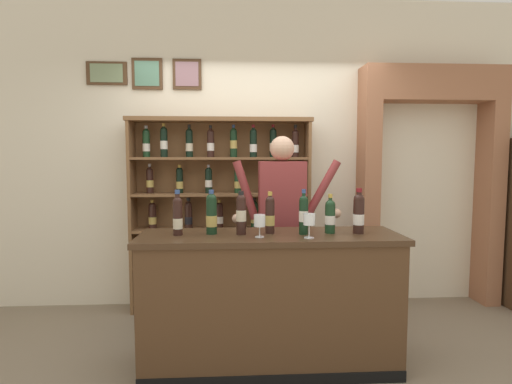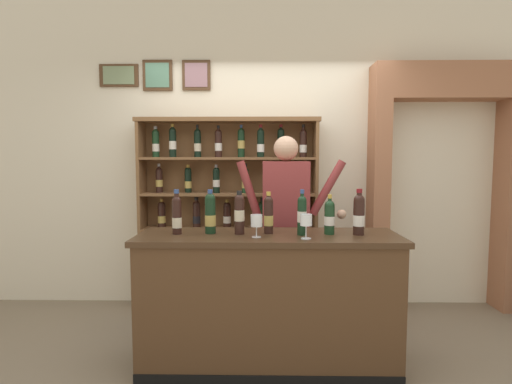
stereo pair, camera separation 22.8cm
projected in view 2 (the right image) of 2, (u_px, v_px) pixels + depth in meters
ground_plane at (262, 367)px, 2.96m from camera, size 14.00×14.00×0.02m
back_wall at (262, 154)px, 4.23m from camera, size 12.00×0.19×3.13m
wine_shelf at (229, 207)px, 4.07m from camera, size 1.79×0.29×1.91m
archway_doorway at (440, 170)px, 4.09m from camera, size 1.45×0.45×2.43m
tasting_counter at (268, 301)px, 2.92m from camera, size 1.87×0.58×0.98m
shopkeeper at (286, 213)px, 3.45m from camera, size 0.95×0.22×1.71m
tasting_bottle_prosecco at (177, 215)px, 2.87m from camera, size 0.07×0.07×0.32m
tasting_bottle_vin_santo at (210, 213)px, 2.90m from camera, size 0.08×0.08×0.32m
tasting_bottle_super_tuscan at (239, 213)px, 2.87m from camera, size 0.07×0.07×0.31m
tasting_bottle_grappa at (269, 214)px, 2.89m from camera, size 0.07×0.07×0.30m
tasting_bottle_brunello at (302, 214)px, 2.84m from camera, size 0.07×0.07×0.32m
tasting_bottle_riserva at (329, 217)px, 2.87m from camera, size 0.07×0.07×0.29m
tasting_bottle_rosso at (359, 214)px, 2.84m from camera, size 0.08×0.08×0.33m
wine_glass_right at (256, 221)px, 2.76m from camera, size 0.08×0.08×0.16m
wine_glass_center at (306, 221)px, 2.70m from camera, size 0.08×0.08×0.17m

